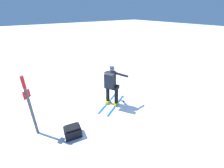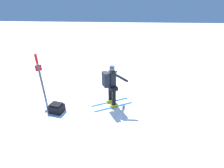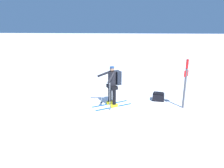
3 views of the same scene
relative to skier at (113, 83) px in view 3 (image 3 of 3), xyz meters
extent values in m
plane|color=white|center=(0.35, 0.32, -0.97)|extent=(80.00, 80.00, 0.00)
cube|color=#144C9E|center=(0.19, 0.06, -0.96)|extent=(0.89, 1.47, 0.01)
cube|color=yellow|center=(0.19, 0.06, -0.90)|extent=(0.24, 0.32, 0.12)
cylinder|color=black|center=(0.19, 0.06, -0.49)|extent=(0.15, 0.15, 0.70)
cube|color=#144C9E|center=(-0.15, -0.13, -0.96)|extent=(0.89, 1.47, 0.01)
cube|color=yellow|center=(-0.15, -0.13, -0.90)|extent=(0.24, 0.32, 0.12)
cylinder|color=black|center=(-0.15, -0.13, -0.49)|extent=(0.15, 0.15, 0.70)
cube|color=black|center=(0.02, -0.03, -0.14)|extent=(0.60, 0.50, 0.14)
cylinder|color=black|center=(0.02, -0.03, 0.18)|extent=(0.33, 0.33, 0.63)
sphere|color=#8C664C|center=(0.02, -0.03, 0.59)|extent=(0.19, 0.19, 0.19)
cylinder|color=navy|center=(0.02, -0.03, 0.67)|extent=(0.18, 0.18, 0.06)
cube|color=black|center=(-0.11, 0.19, 0.22)|extent=(0.39, 0.33, 0.56)
cylinder|color=#B2B7BC|center=(0.53, -0.09, -0.34)|extent=(0.02, 0.02, 1.26)
cylinder|color=black|center=(0.53, -0.09, -0.91)|extent=(0.07, 0.07, 0.01)
cylinder|color=black|center=(0.40, -0.05, 0.35)|extent=(0.57, 0.28, 0.32)
cylinder|color=#B2B7BC|center=(-0.19, -0.50, -0.34)|extent=(0.02, 0.02, 1.26)
cylinder|color=black|center=(-0.19, -0.50, -0.91)|extent=(0.07, 0.07, 0.01)
cylinder|color=black|center=(-0.17, -0.37, 0.35)|extent=(0.20, 0.58, 0.32)
cube|color=black|center=(-0.68, 1.99, -0.82)|extent=(0.47, 0.56, 0.30)
cube|color=black|center=(-0.68, 1.99, -0.64)|extent=(0.38, 0.47, 0.06)
cylinder|color=#4C4C51|center=(0.10, 2.87, 0.04)|extent=(0.08, 0.08, 2.01)
cylinder|color=red|center=(0.10, 2.87, 0.86)|extent=(0.10, 0.10, 0.36)
cube|color=red|center=(0.10, 2.87, 0.48)|extent=(0.17, 0.20, 0.24)
camera|label=1|loc=(-4.23, 3.06, 2.62)|focal=24.00mm
camera|label=2|loc=(-5.04, -0.59, 2.56)|focal=24.00mm
camera|label=3|loc=(8.46, 0.38, 2.61)|focal=35.00mm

